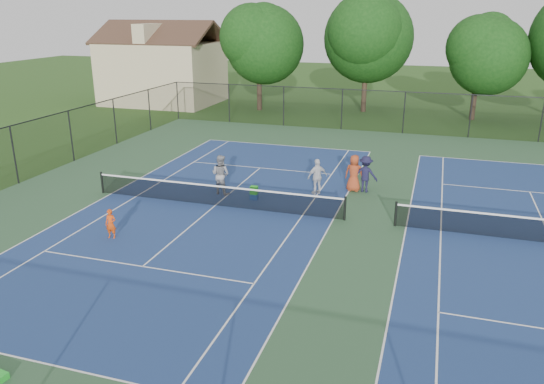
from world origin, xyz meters
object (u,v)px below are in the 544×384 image
(clapboard_house, at_px, (163,70))
(child_player, at_px, (111,224))
(tree_back_a, at_px, (259,40))
(ball_crate, at_px, (254,197))
(ball_hopper, at_px, (254,190))
(tree_back_b, at_px, (367,34))
(instructor, at_px, (221,175))
(bystander_b, at_px, (366,174))
(tree_back_c, at_px, (480,50))
(bystander_a, at_px, (317,177))
(bystander_c, at_px, (354,173))

(clapboard_house, height_order, child_player, clapboard_house)
(tree_back_a, xyz_separation_m, ball_crate, (7.41, -22.67, -5.90))
(ball_crate, distance_m, ball_hopper, 0.33)
(tree_back_b, relative_size, ball_crate, 28.58)
(instructor, bearing_deg, bystander_b, -149.18)
(bystander_b, distance_m, ball_crate, 5.59)
(instructor, height_order, ball_crate, instructor)
(tree_back_c, relative_size, ball_hopper, 21.90)
(bystander_a, bearing_deg, tree_back_c, -151.05)
(child_player, distance_m, ball_crate, 7.04)
(instructor, bearing_deg, bystander_a, -152.07)
(bystander_c, xyz_separation_m, ball_hopper, (-4.26, -2.67, -0.45))
(bystander_c, bearing_deg, ball_hopper, 32.89)
(tree_back_a, xyz_separation_m, bystander_a, (10.06, -20.99, -5.16))
(tree_back_a, height_order, bystander_b, tree_back_a)
(tree_back_a, distance_m, tree_back_c, 18.04)
(tree_back_c, distance_m, bystander_b, 22.22)
(tree_back_b, bearing_deg, child_player, -100.08)
(clapboard_house, bearing_deg, bystander_a, -47.62)
(tree_back_c, relative_size, ball_crate, 23.92)
(ball_hopper, bearing_deg, tree_back_a, 108.10)
(tree_back_a, relative_size, bystander_c, 5.00)
(ball_crate, bearing_deg, tree_back_a, 108.10)
(tree_back_b, distance_m, bystander_b, 22.92)
(child_player, distance_m, bystander_c, 11.79)
(instructor, bearing_deg, tree_back_c, -106.88)
(instructor, relative_size, ball_crate, 5.52)
(tree_back_a, bearing_deg, ball_crate, -71.90)
(tree_back_c, height_order, clapboard_house, tree_back_c)
(tree_back_b, xyz_separation_m, bystander_c, (2.67, -22.01, -5.68))
(bystander_b, relative_size, ball_crate, 5.16)
(tree_back_b, bearing_deg, ball_hopper, -93.68)
(child_player, xyz_separation_m, bystander_c, (8.11, 8.55, 0.32))
(tree_back_b, height_order, clapboard_house, tree_back_b)
(child_player, height_order, bystander_a, bystander_a)
(ball_hopper, bearing_deg, ball_crate, 0.00)
(ball_hopper, bearing_deg, bystander_b, 29.35)
(instructor, xyz_separation_m, bystander_c, (6.07, 2.34, -0.05))
(tree_back_c, xyz_separation_m, child_player, (-14.43, -29.56, -4.89))
(tree_back_a, distance_m, ball_crate, 24.57)
(bystander_a, bearing_deg, tree_back_a, -105.59)
(tree_back_a, bearing_deg, instructor, -75.93)
(clapboard_house, bearing_deg, child_player, -65.35)
(bystander_b, height_order, ball_crate, bystander_b)
(ball_crate, bearing_deg, tree_back_b, 86.32)
(child_player, bearing_deg, ball_hopper, 48.87)
(tree_back_b, distance_m, ball_crate, 25.56)
(child_player, bearing_deg, tree_back_a, 89.16)
(tree_back_b, xyz_separation_m, tree_back_c, (9.00, -1.00, -1.11))
(tree_back_a, height_order, ball_crate, tree_back_a)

